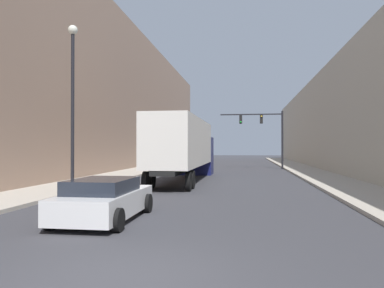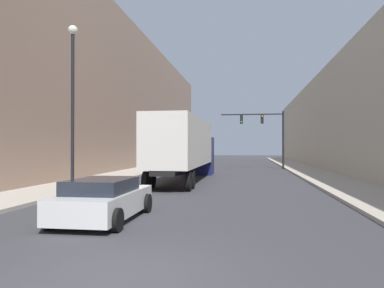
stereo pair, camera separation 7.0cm
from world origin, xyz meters
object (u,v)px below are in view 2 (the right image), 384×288
Objects in this scene: sedan_car at (104,200)px; street_lamp at (73,88)px; semi_truck at (186,146)px; traffic_signal_gantry at (268,129)px.

street_lamp is (-3.63, 5.30, 4.34)m from sedan_car.
traffic_signal_gantry is (6.15, 14.51, 1.85)m from semi_truck.
traffic_signal_gantry is at bearing 67.03° from semi_truck.
traffic_signal_gantry is at bearing 66.28° from street_lamp.
traffic_signal_gantry is 25.09m from street_lamp.
sedan_car is at bearing -91.28° from semi_truck.
traffic_signal_gantry reaches higher than sedan_car.
street_lamp reaches higher than sedan_car.
semi_truck is at bearing -112.97° from traffic_signal_gantry.
traffic_signal_gantry is at bearing 77.13° from sedan_car.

